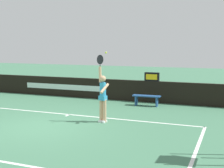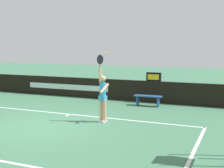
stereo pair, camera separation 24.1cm
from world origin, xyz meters
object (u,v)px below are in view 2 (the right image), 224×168
at_px(speed_display, 154,77).
at_px(tennis_player, 103,94).
at_px(courtside_bench_near, 148,98).
at_px(tennis_ball, 106,53).

distance_m(speed_display, tennis_player, 4.50).
bearing_deg(tennis_player, speed_display, 81.57).
height_order(speed_display, courtside_bench_near, speed_display).
bearing_deg(speed_display, tennis_ball, -95.64).
relative_size(tennis_player, tennis_ball, 35.35).
xyz_separation_m(speed_display, tennis_ball, (-0.46, -4.61, 1.25)).
height_order(speed_display, tennis_ball, tennis_ball).
relative_size(speed_display, tennis_ball, 10.22).
bearing_deg(courtside_bench_near, speed_display, 90.11).
distance_m(tennis_player, courtside_bench_near, 3.62).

